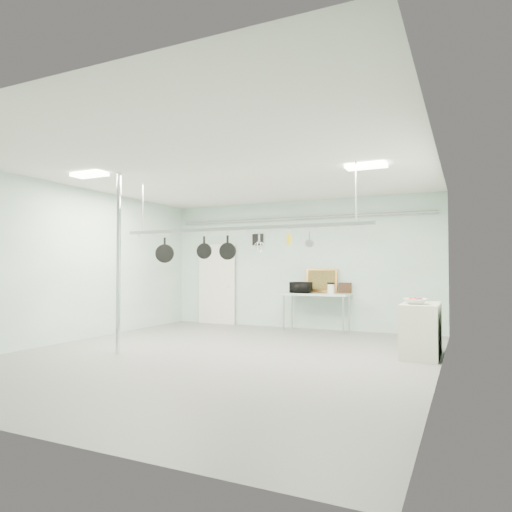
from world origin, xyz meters
The scene contains 25 objects.
floor centered at (0.00, 0.00, 0.00)m, with size 8.00×8.00×0.00m, color gray.
ceiling centered at (0.00, 0.00, 3.19)m, with size 7.00×8.00×0.02m, color silver.
back_wall centered at (0.00, 3.99, 1.60)m, with size 7.00×0.02×3.20m, color silver.
right_wall centered at (3.49, 0.00, 1.60)m, with size 0.02×8.00×3.20m, color silver.
door centered at (-2.30, 3.94, 1.05)m, with size 1.10×0.10×2.20m, color silver.
wall_vent centered at (-1.10, 3.97, 2.25)m, with size 0.30×0.04×0.30m, color black.
conduit_pipe centered at (0.00, 3.90, 2.75)m, with size 0.07×0.07×6.60m, color gray.
chrome_pole centered at (-1.70, -0.60, 1.60)m, with size 0.08×0.08×3.20m, color silver.
prep_table centered at (0.60, 3.60, 0.83)m, with size 1.60×0.70×0.91m.
side_cabinet centered at (3.15, 1.40, 0.45)m, with size 0.60×1.20×0.90m, color beige.
pot_rack centered at (0.20, 0.30, 2.23)m, with size 4.80×0.06×1.00m.
light_panel_left centered at (-2.20, -0.80, 3.16)m, with size 0.65×0.30×0.05m, color white.
light_panel_right centered at (2.40, 0.60, 3.16)m, with size 0.65×0.30×0.05m, color white.
microwave centered at (0.26, 3.48, 1.04)m, with size 0.48×0.32×0.27m, color black.
coffee_canister centered at (1.00, 3.47, 1.02)m, with size 0.16×0.16×0.22m, color silver.
painting_large centered at (0.65, 3.90, 1.20)m, with size 0.78×0.05×0.58m, color #CB8336.
painting_small centered at (1.22, 3.90, 1.03)m, with size 0.30×0.04×0.25m, color #341F12.
fruit_bowl centered at (3.09, 1.16, 0.95)m, with size 0.39×0.39×0.10m, color silver.
skillet_left centered at (-1.37, 0.30, 1.85)m, with size 0.35×0.06×0.47m, color black, non-canonical shape.
skillet_mid centered at (-0.49, 0.30, 1.89)m, with size 0.29×0.06×0.40m, color black, non-canonical shape.
skillet_right centered at (0.00, 0.30, 1.88)m, with size 0.31×0.06×0.41m, color black, non-canonical shape.
whisk centered at (0.62, 0.30, 1.92)m, with size 0.17×0.17×0.32m, color silver, non-canonical shape.
grater centered at (1.17, 0.30, 1.98)m, with size 0.08×0.02×0.21m, color gold, non-canonical shape.
saucepan centered at (1.53, 0.30, 1.97)m, with size 0.12×0.08×0.23m, color silver, non-canonical shape.
fruit_cluster centered at (3.09, 1.16, 0.99)m, with size 0.24×0.24×0.09m, color #A0180E, non-canonical shape.
Camera 1 is at (3.89, -6.85, 1.49)m, focal length 32.00 mm.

